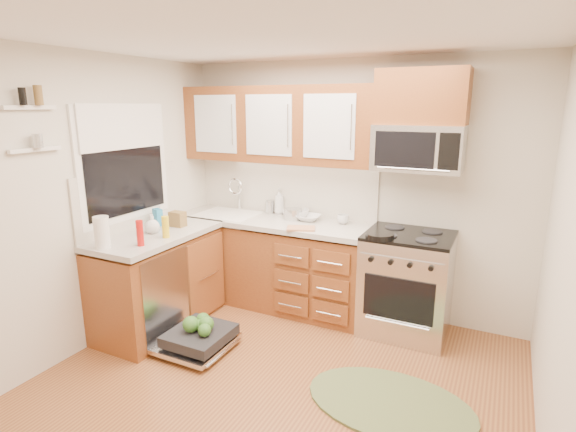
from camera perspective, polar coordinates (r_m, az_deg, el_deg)
The scene contains 38 objects.
floor at distance 3.53m, azimuth -2.73°, elevation -21.91°, with size 3.50×3.50×0.00m, color brown.
ceiling at distance 2.90m, azimuth -3.34°, elevation 22.49°, with size 3.50×3.50×0.00m, color white.
wall_back at distance 4.55m, azimuth 7.83°, elevation 3.45°, with size 3.50×0.04×2.50m, color beige.
wall_front at distance 1.79m, azimuth -32.69°, elevation -15.67°, with size 3.50×0.04×2.50m, color beige.
wall_left at distance 4.11m, azimuth -24.85°, elevation 1.14°, with size 0.04×3.50×2.50m, color beige.
wall_right at distance 2.65m, azimuth 32.46°, elevation -6.32°, with size 0.04×3.50×2.50m, color beige.
base_cabinet_back at distance 4.78m, azimuth -1.99°, elevation -6.19°, with size 2.05×0.60×0.85m, color brown.
base_cabinet_left at distance 4.47m, azimuth -16.06°, elevation -8.20°, with size 0.60×1.25×0.85m, color brown.
countertop_back at distance 4.63m, azimuth -2.09°, elevation -0.69°, with size 2.07×0.64×0.05m, color #BCB8AC.
countertop_left at distance 4.31m, azimuth -16.38°, elevation -2.36°, with size 0.64×1.27×0.05m, color #BCB8AC.
backsplash_back at distance 4.81m, azimuth -0.46°, elevation 3.67°, with size 2.05×0.02×0.57m, color beige.
backsplash_left at distance 4.44m, azimuth -19.47°, elevation 2.00°, with size 0.02×1.25×0.57m, color beige.
upper_cabinets at distance 4.60m, azimuth -1.39°, elevation 11.53°, with size 2.05×0.35×0.75m, color brown, non-canonical shape.
cabinet_over_mw at distance 4.14m, azimuth 16.69°, elevation 14.30°, with size 0.76×0.35×0.47m, color brown.
range at distance 4.30m, azimuth 14.80°, elevation -8.30°, with size 0.76×0.64×0.95m, color silver, non-canonical shape.
microwave at distance 4.13m, azimuth 16.20°, elevation 8.28°, with size 0.76×0.38×0.40m, color silver, non-canonical shape.
sink at distance 4.90m, azimuth -7.61°, elevation -1.19°, with size 0.62×0.50×0.26m, color white, non-canonical shape.
dishwasher at distance 4.10m, azimuth -11.57°, elevation -15.04°, with size 0.70×0.60×0.20m, color silver, non-canonical shape.
window at distance 4.37m, azimuth -20.06°, elevation 6.30°, with size 0.03×1.05×1.05m, color white, non-canonical shape.
window_blind at distance 4.33m, azimuth -20.20°, elevation 10.61°, with size 0.02×0.96×0.40m, color white.
shelf_upper at distance 3.79m, azimuth -29.97°, elevation 11.86°, with size 0.04×0.40×0.03m, color white.
shelf_lower at distance 3.80m, azimuth -29.42°, elevation 7.37°, with size 0.04×0.40×0.03m, color white.
rug at distance 3.53m, azimuth 12.80°, elevation -22.12°, with size 1.19×0.78×0.02m, color #5D6E3F, non-canonical shape.
skillet at distance 3.95m, azimuth 11.56°, elevation -2.46°, with size 0.24×0.24×0.05m, color black.
stock_pot at distance 4.60m, azimuth 0.66°, elevation 0.26°, with size 0.19×0.19×0.11m, color silver.
cutting_board at distance 4.24m, azimuth 1.66°, elevation -1.57°, with size 0.26×0.17×0.02m, color #B37E52.
canister at distance 4.84m, azimuth -2.33°, elevation 1.15°, with size 0.09×0.09×0.14m, color silver.
paper_towel_roll at distance 3.95m, azimuth -22.55°, elevation -1.95°, with size 0.12×0.12×0.27m, color white.
mustard_bottle at distance 4.10m, azimuth -15.29°, elevation -1.36°, with size 0.06×0.06×0.19m, color yellow.
red_bottle at distance 3.92m, azimuth -18.28°, elevation -2.08°, with size 0.06×0.06×0.22m, color #B4120F.
wooden_box at distance 4.46m, azimuth -13.84°, elevation -0.38°, with size 0.14×0.10×0.14m, color brown.
blue_carton at distance 4.54m, azimuth -16.21°, elevation -0.14°, with size 0.10×0.06×0.16m, color #298BC2.
bowl_a at distance 4.56m, azimuth 2.62°, elevation -0.22°, with size 0.24×0.24×0.06m, color #999999.
bowl_b at distance 4.66m, azimuth 0.98°, elevation 0.29°, with size 0.27×0.27×0.09m, color #999999.
cup at distance 4.46m, azimuth 6.99°, elevation -0.41°, with size 0.12×0.12×0.09m, color #999999.
soap_bottle_a at distance 4.81m, azimuth -1.12°, elevation 1.89°, with size 0.11×0.11×0.28m, color #999999.
soap_bottle_b at distance 4.58m, azimuth -15.93°, elevation 0.19°, with size 0.09×0.09×0.19m, color #999999.
soap_bottle_c at distance 4.28m, azimuth -16.90°, elevation -0.96°, with size 0.14×0.14×0.18m, color #999999.
Camera 1 is at (1.41, -2.50, 2.07)m, focal length 28.00 mm.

